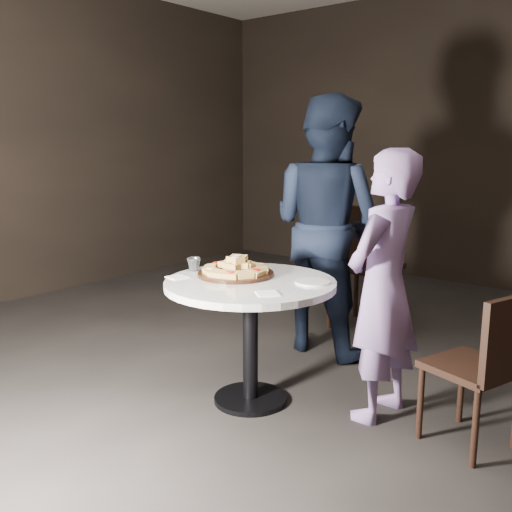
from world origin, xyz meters
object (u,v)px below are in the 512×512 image
(table, at_px, (250,304))
(chair_far, at_px, (359,259))
(water_glass, at_px, (194,264))
(diner_teal, at_px, (383,287))
(focaccia_pile, at_px, (236,267))
(diner_navy, at_px, (326,226))
(chair_right, at_px, (487,361))
(serving_board, at_px, (236,274))

(table, bearing_deg, chair_far, 96.25)
(water_glass, bearing_deg, diner_teal, 17.76)
(focaccia_pile, bearing_deg, table, -17.11)
(diner_navy, bearing_deg, table, 102.93)
(chair_right, xyz_separation_m, diner_teal, (-0.55, 0.02, 0.26))
(serving_board, bearing_deg, diner_teal, 19.32)
(focaccia_pile, distance_m, diner_navy, 0.98)
(chair_right, bearing_deg, table, -58.84)
(water_glass, bearing_deg, diner_navy, 76.19)
(table, relative_size, focaccia_pile, 3.17)
(chair_far, height_order, chair_right, chair_far)
(table, xyz_separation_m, water_glass, (-0.42, -0.02, 0.17))
(table, distance_m, diner_teal, 0.73)
(water_glass, xyz_separation_m, diner_navy, (0.26, 1.04, 0.14))
(chair_far, bearing_deg, chair_right, 140.66)
(serving_board, xyz_separation_m, chair_right, (1.34, 0.25, -0.27))
(chair_far, xyz_separation_m, chair_right, (1.36, -1.21, -0.12))
(serving_board, height_order, focaccia_pile, focaccia_pile)
(focaccia_pile, height_order, diner_navy, diner_navy)
(table, bearing_deg, diner_navy, 98.97)
(table, xyz_separation_m, diner_navy, (-0.16, 1.02, 0.31))
(serving_board, bearing_deg, chair_far, 90.87)
(focaccia_pile, xyz_separation_m, chair_far, (-0.03, 1.46, -0.18))
(focaccia_pile, relative_size, diner_teal, 0.27)
(water_glass, relative_size, chair_far, 0.08)
(chair_far, bearing_deg, table, 98.65)
(serving_board, distance_m, diner_navy, 0.99)
(serving_board, bearing_deg, chair_right, 10.59)
(serving_board, distance_m, chair_right, 1.39)
(table, bearing_deg, water_glass, -177.01)
(focaccia_pile, xyz_separation_m, diner_navy, (-0.02, 0.97, 0.13))
(table, distance_m, water_glass, 0.45)
(serving_board, relative_size, focaccia_pile, 1.13)
(table, relative_size, serving_board, 2.81)
(serving_board, xyz_separation_m, focaccia_pile, (0.00, 0.00, 0.04))
(water_glass, relative_size, chair_right, 0.11)
(diner_navy, bearing_deg, chair_right, 155.81)
(serving_board, relative_size, water_glass, 5.18)
(table, distance_m, focaccia_pile, 0.23)
(serving_board, xyz_separation_m, diner_teal, (0.78, 0.27, -0.01))
(chair_far, bearing_deg, water_glass, 83.06)
(table, relative_size, water_glass, 14.55)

